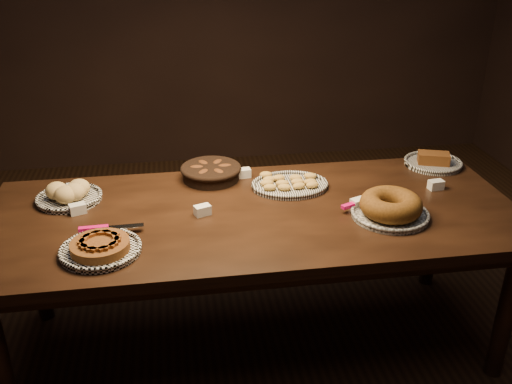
{
  "coord_description": "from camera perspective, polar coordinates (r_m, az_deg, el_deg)",
  "views": [
    {
      "loc": [
        -0.34,
        -2.25,
        1.93
      ],
      "look_at": [
        0.01,
        0.05,
        0.82
      ],
      "focal_mm": 40.0,
      "sensor_mm": 36.0,
      "label": 1
    }
  ],
  "objects": [
    {
      "name": "apple_tart_plate",
      "position": [
        2.33,
        -15.29,
        -5.37
      ],
      "size": [
        0.33,
        0.33,
        0.06
      ],
      "rotation": [
        0.0,
        0.0,
        0.3
      ],
      "color": "white",
      "rests_on": "buffet_table"
    },
    {
      "name": "bundt_cake_plate",
      "position": [
        2.57,
        13.29,
        -1.52
      ],
      "size": [
        0.38,
        0.36,
        0.11
      ],
      "rotation": [
        0.0,
        0.0,
        0.08
      ],
      "color": "black",
      "rests_on": "buffet_table"
    },
    {
      "name": "loaf_plate",
      "position": [
        3.19,
        17.29,
        2.92
      ],
      "size": [
        0.3,
        0.3,
        0.07
      ],
      "rotation": [
        0.0,
        0.0,
        -0.33
      ],
      "color": "black",
      "rests_on": "buffet_table"
    },
    {
      "name": "buffet_table",
      "position": [
        2.6,
        -0.09,
        -3.34
      ],
      "size": [
        2.4,
        1.0,
        0.75
      ],
      "color": "black",
      "rests_on": "ground"
    },
    {
      "name": "ground",
      "position": [
        2.99,
        -0.08,
        -14.77
      ],
      "size": [
        5.0,
        5.0,
        0.0
      ],
      "primitive_type": "plane",
      "color": "black",
      "rests_on": "ground"
    },
    {
      "name": "tent_cards",
      "position": [
        2.66,
        1.05,
        -0.32
      ],
      "size": [
        1.77,
        0.48,
        0.04
      ],
      "color": "white",
      "rests_on": "buffet_table"
    },
    {
      "name": "madeleine_platter",
      "position": [
        2.79,
        3.34,
        0.81
      ],
      "size": [
        0.37,
        0.3,
        0.04
      ],
      "rotation": [
        0.0,
        0.0,
        -0.34
      ],
      "color": "black",
      "rests_on": "buffet_table"
    },
    {
      "name": "croissant_basket",
      "position": [
        2.88,
        -4.53,
        2.1
      ],
      "size": [
        0.37,
        0.37,
        0.08
      ],
      "rotation": [
        0.0,
        0.0,
        -0.39
      ],
      "color": "black",
      "rests_on": "buffet_table"
    },
    {
      "name": "bread_roll_plate",
      "position": [
        2.78,
        -18.19,
        -0.19
      ],
      "size": [
        0.3,
        0.3,
        0.09
      ],
      "rotation": [
        0.0,
        0.0,
        -0.03
      ],
      "color": "white",
      "rests_on": "buffet_table"
    }
  ]
}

